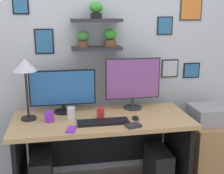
# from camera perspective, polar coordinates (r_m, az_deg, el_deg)

# --- Properties ---
(back_wall_assembly) EXTENTS (4.40, 0.24, 2.70)m
(back_wall_assembly) POSITION_cam_1_polar(r_m,az_deg,el_deg) (2.89, -3.31, 8.30)
(back_wall_assembly) COLOR silver
(back_wall_assembly) RESTS_ON ground
(desk) EXTENTS (1.59, 0.68, 0.75)m
(desk) POSITION_cam_1_polar(r_m,az_deg,el_deg) (2.73, -2.11, -9.86)
(desk) COLOR tan
(desk) RESTS_ON ground
(monitor_left) EXTENTS (0.61, 0.18, 0.40)m
(monitor_left) POSITION_cam_1_polar(r_m,az_deg,el_deg) (2.72, -9.72, -0.57)
(monitor_left) COLOR black
(monitor_left) RESTS_ON desk
(monitor_right) EXTENTS (0.53, 0.18, 0.50)m
(monitor_right) POSITION_cam_1_polar(r_m,az_deg,el_deg) (2.79, 4.15, 1.13)
(monitor_right) COLOR #2D2D33
(monitor_right) RESTS_ON desk
(keyboard) EXTENTS (0.44, 0.14, 0.02)m
(keyboard) POSITION_cam_1_polar(r_m,az_deg,el_deg) (2.47, -1.76, -6.93)
(keyboard) COLOR black
(keyboard) RESTS_ON desk
(computer_mouse) EXTENTS (0.06, 0.09, 0.03)m
(computer_mouse) POSITION_cam_1_polar(r_m,az_deg,el_deg) (2.55, 4.67, -6.11)
(computer_mouse) COLOR black
(computer_mouse) RESTS_ON desk
(desk_lamp) EXTENTS (0.20, 0.20, 0.54)m
(desk_lamp) POSITION_cam_1_polar(r_m,az_deg,el_deg) (2.54, -16.81, 3.28)
(desk_lamp) COLOR black
(desk_lamp) RESTS_ON desk
(cell_phone) EXTENTS (0.10, 0.15, 0.01)m
(cell_phone) POSITION_cam_1_polar(r_m,az_deg,el_deg) (2.35, -8.06, -8.30)
(cell_phone) COLOR purple
(cell_phone) RESTS_ON desk
(coffee_mug) EXTENTS (0.08, 0.08, 0.09)m
(coffee_mug) POSITION_cam_1_polar(r_m,az_deg,el_deg) (2.55, -12.31, -5.74)
(coffee_mug) COLOR purple
(coffee_mug) RESTS_ON desk
(pen_cup) EXTENTS (0.07, 0.07, 0.10)m
(pen_cup) POSITION_cam_1_polar(r_m,az_deg,el_deg) (2.57, -2.28, -5.14)
(pen_cup) COLOR red
(pen_cup) RESTS_ON desk
(scissors_tray) EXTENTS (0.14, 0.11, 0.02)m
(scissors_tray) POSITION_cam_1_polar(r_m,az_deg,el_deg) (2.39, 4.25, -7.61)
(scissors_tray) COLOR #2D2D33
(scissors_tray) RESTS_ON desk
(water_cup) EXTENTS (0.07, 0.07, 0.11)m
(water_cup) POSITION_cam_1_polar(r_m,az_deg,el_deg) (2.56, -8.07, -5.20)
(water_cup) COLOR white
(water_cup) RESTS_ON desk
(drawer_cabinet) EXTENTS (0.44, 0.50, 0.59)m
(drawer_cabinet) POSITION_cam_1_polar(r_m,az_deg,el_deg) (3.22, 18.29, -11.50)
(drawer_cabinet) COLOR tan
(drawer_cabinet) RESTS_ON ground
(printer) EXTENTS (0.38, 0.34, 0.17)m
(printer) POSITION_cam_1_polar(r_m,az_deg,el_deg) (3.08, 18.83, -5.11)
(printer) COLOR #9E9EA3
(printer) RESTS_ON drawer_cabinet
(computer_tower_right) EXTENTS (0.18, 0.40, 0.41)m
(computer_tower_right) POSITION_cam_1_polar(r_m,az_deg,el_deg) (2.93, 9.04, -15.61)
(computer_tower_right) COLOR black
(computer_tower_right) RESTS_ON ground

